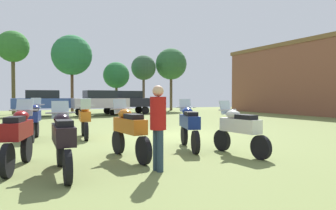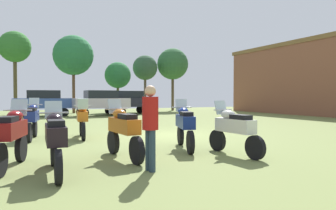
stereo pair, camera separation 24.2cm
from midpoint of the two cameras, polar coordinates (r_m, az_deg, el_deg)
ground_plane at (r=12.67m, az=0.76°, el=-5.52°), size 44.00×52.00×0.02m
motorcycle_1 at (r=12.29m, az=-22.94°, el=-2.38°), size 0.65×2.17×1.50m
motorcycle_2 at (r=8.58m, az=12.74°, el=-4.20°), size 0.62×2.07×1.44m
motorcycle_3 at (r=9.33m, az=3.82°, el=-3.56°), size 0.86×2.18×1.48m
motorcycle_4 at (r=7.57m, az=-25.72°, el=-4.89°), size 0.76×2.11×1.50m
motorcycle_5 at (r=6.72m, az=-18.81°, el=-5.72°), size 0.62×2.25×1.47m
motorcycle_8 at (r=12.09m, az=-14.77°, el=-2.41°), size 0.62×2.14×1.49m
motorcycle_9 at (r=7.95m, az=-7.23°, el=-4.45°), size 0.62×2.21×1.49m
car_3 at (r=25.23m, az=-11.81°, el=0.71°), size 4.39×2.04×2.00m
car_4 at (r=25.88m, az=-21.43°, el=0.65°), size 4.33×1.87×2.00m
car_5 at (r=27.30m, az=-7.10°, el=0.80°), size 4.41×2.09×2.00m
person_3 at (r=6.56m, az=-2.17°, el=-2.91°), size 0.37×0.37×1.80m
tree_1 at (r=30.09m, az=-25.87°, el=9.36°), size 2.64×2.64×7.08m
tree_2 at (r=29.92m, az=-16.60°, el=8.62°), size 3.59×3.59×7.05m
tree_3 at (r=33.03m, az=-3.97°, el=6.71°), size 2.58×2.58×5.81m
tree_6 at (r=31.31m, az=-8.90°, el=5.34°), size 2.56×2.56×4.89m
tree_7 at (r=34.31m, az=1.06°, el=7.41°), size 3.38×3.38×6.73m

